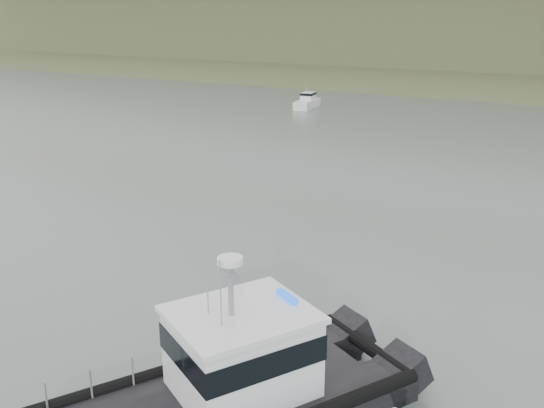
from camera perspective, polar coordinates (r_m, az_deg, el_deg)
The scene contains 3 objects.
ground at distance 24.48m, azimuth -9.08°, elevation -11.01°, with size 400.00×400.00×0.00m, color #45524D.
patrol_boat at distance 18.31m, azimuth -3.81°, elevation -16.46°, with size 8.87×11.88×5.47m.
motorboat at distance 79.63m, azimuth 3.34°, elevation 9.58°, with size 2.72×5.82×3.08m.
Camera 1 is at (14.22, -16.24, 11.56)m, focal length 40.00 mm.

